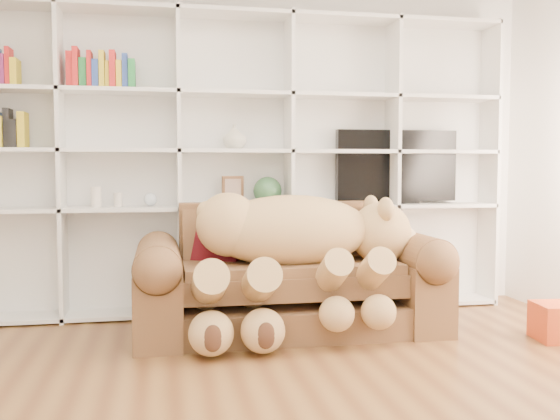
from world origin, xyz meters
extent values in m
cube|color=white|center=(0.00, 2.50, 1.35)|extent=(5.00, 0.02, 2.70)
cube|color=white|center=(0.00, 2.46, 1.20)|extent=(4.40, 0.03, 2.40)
cube|color=white|center=(-1.32, 2.30, 1.20)|extent=(0.03, 0.35, 2.40)
cube|color=white|center=(-0.44, 2.30, 1.20)|extent=(0.03, 0.35, 2.40)
cube|color=white|center=(0.44, 2.30, 1.20)|extent=(0.03, 0.35, 2.40)
cube|color=white|center=(1.32, 2.30, 1.20)|extent=(0.03, 0.35, 2.40)
cube|color=white|center=(2.20, 2.30, 1.20)|extent=(0.03, 0.35, 2.40)
cube|color=white|center=(0.00, 2.30, 0.03)|extent=(4.40, 0.35, 0.03)
cube|color=white|center=(0.00, 2.30, 0.85)|extent=(4.40, 0.35, 0.03)
cube|color=white|center=(0.00, 2.30, 1.30)|extent=(4.40, 0.35, 0.03)
cube|color=white|center=(0.00, 2.30, 1.75)|extent=(4.40, 0.35, 0.03)
cube|color=white|center=(0.00, 2.30, 2.37)|extent=(4.40, 0.35, 0.03)
cube|color=brown|center=(0.31, 1.65, 0.11)|extent=(2.05, 0.83, 0.22)
cube|color=brown|center=(0.31, 1.63, 0.43)|extent=(1.53, 0.68, 0.29)
cube|color=brown|center=(0.31, 2.01, 0.64)|extent=(1.53, 0.20, 0.54)
cube|color=brown|center=(-0.61, 1.65, 0.27)|extent=(0.31, 0.93, 0.54)
cube|color=brown|center=(1.23, 1.65, 0.27)|extent=(0.31, 0.93, 0.54)
cylinder|color=brown|center=(-0.61, 1.65, 0.54)|extent=(0.31, 0.88, 0.31)
cylinder|color=brown|center=(1.23, 1.65, 0.54)|extent=(0.31, 0.88, 0.31)
ellipsoid|color=tan|center=(0.31, 1.60, 0.73)|extent=(1.16, 0.56, 0.50)
sphere|color=tan|center=(-0.13, 1.60, 0.78)|extent=(0.44, 0.44, 0.44)
sphere|color=tan|center=(0.97, 1.60, 0.70)|extent=(0.44, 0.44, 0.44)
sphere|color=beige|center=(1.14, 1.60, 0.64)|extent=(0.22, 0.22, 0.22)
sphere|color=#412517|center=(1.22, 1.60, 0.63)|extent=(0.07, 0.07, 0.07)
ellipsoid|color=tan|center=(0.95, 1.44, 0.88)|extent=(0.10, 0.17, 0.17)
ellipsoid|color=tan|center=(0.95, 1.75, 0.88)|extent=(0.10, 0.17, 0.17)
sphere|color=tan|center=(-0.27, 1.60, 0.87)|extent=(0.15, 0.15, 0.15)
cylinder|color=tan|center=(0.51, 1.28, 0.46)|extent=(0.19, 0.53, 0.39)
cylinder|color=tan|center=(0.79, 1.28, 0.46)|extent=(0.19, 0.53, 0.39)
cylinder|color=tan|center=(-0.29, 1.28, 0.42)|extent=(0.22, 0.62, 0.45)
cylinder|color=tan|center=(0.03, 1.28, 0.42)|extent=(0.22, 0.62, 0.45)
sphere|color=tan|center=(0.51, 1.11, 0.24)|extent=(0.23, 0.23, 0.23)
sphere|color=tan|center=(0.79, 1.11, 0.24)|extent=(0.23, 0.23, 0.23)
sphere|color=tan|center=(-0.29, 1.11, 0.16)|extent=(0.28, 0.28, 0.28)
sphere|color=tan|center=(0.03, 1.11, 0.16)|extent=(0.28, 0.28, 0.28)
cube|color=#500D19|center=(-0.21, 1.84, 0.66)|extent=(0.45, 0.36, 0.42)
cube|color=#C3411A|center=(2.06, 1.09, 0.13)|extent=(0.35, 0.33, 0.25)
cube|color=black|center=(1.38, 2.35, 1.18)|extent=(1.05, 0.08, 0.60)
cube|color=black|center=(1.38, 2.35, 0.89)|extent=(0.35, 0.18, 0.04)
cube|color=#50331B|center=(-0.02, 2.30, 0.99)|extent=(0.18, 0.07, 0.23)
sphere|color=#32613A|center=(0.26, 2.30, 0.98)|extent=(0.23, 0.23, 0.23)
cylinder|color=silver|center=(-1.07, 2.30, 0.94)|extent=(0.10, 0.10, 0.16)
cylinder|color=silver|center=(-0.91, 2.30, 0.92)|extent=(0.08, 0.08, 0.11)
sphere|color=silver|center=(-0.66, 2.30, 0.92)|extent=(0.10, 0.10, 0.10)
imported|color=beige|center=(0.00, 2.30, 1.41)|extent=(0.20, 0.20, 0.19)
camera|label=1|loc=(-0.58, -2.65, 1.18)|focal=40.00mm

